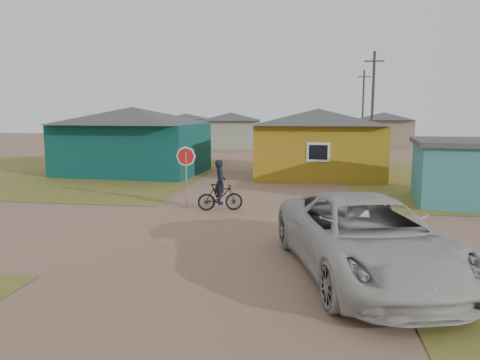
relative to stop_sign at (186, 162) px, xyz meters
name	(u,v)px	position (x,y,z in m)	size (l,w,h in m)	color
ground	(238,237)	(2.71, -4.16, -1.77)	(120.00, 120.00, 0.00)	#8C6751
grass_nw	(47,172)	(-11.29, 8.84, -1.77)	(20.00, 18.00, 0.00)	olive
house_teal	(133,139)	(-5.79, 9.34, 0.28)	(8.93, 7.08, 4.00)	#0A3936
house_yellow	(318,142)	(5.21, 9.84, 0.23)	(7.72, 6.76, 3.90)	#997417
house_pale_west	(231,130)	(-3.29, 29.84, 0.09)	(7.04, 6.15, 3.60)	gray
house_beige_east	(383,128)	(12.71, 35.84, 0.09)	(6.95, 6.05, 3.60)	gray
house_pale_north	(186,126)	(-11.29, 41.84, -0.02)	(6.28, 5.81, 3.40)	gray
utility_pole_near	(373,106)	(9.21, 17.84, 2.37)	(1.40, 0.20, 8.00)	#433628
utility_pole_far	(363,107)	(10.21, 33.84, 2.37)	(1.40, 0.20, 8.00)	#433628
stop_sign	(186,162)	(0.00, 0.00, 0.00)	(0.74, 0.35, 2.40)	gray
cyclist	(220,192)	(1.44, -0.45, -1.06)	(1.79, 0.91, 1.94)	black
vehicle	(366,237)	(6.10, -6.95, -0.87)	(3.00, 6.50, 1.81)	#B3B3AF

